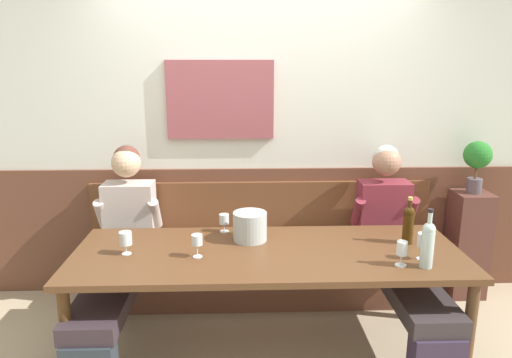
# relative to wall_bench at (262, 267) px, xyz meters

# --- Properties ---
(room_wall_back) EXTENTS (6.80, 0.12, 2.80)m
(room_wall_back) POSITION_rel_wall_bench_xyz_m (-0.00, 0.26, 1.12)
(room_wall_back) COLOR silver
(room_wall_back) RESTS_ON ground
(wood_wainscot_panel) EXTENTS (6.80, 0.03, 1.04)m
(wood_wainscot_panel) POSITION_rel_wall_bench_xyz_m (0.00, 0.21, 0.24)
(wood_wainscot_panel) COLOR brown
(wood_wainscot_panel) RESTS_ON ground
(wall_bench) EXTENTS (2.76, 0.42, 0.94)m
(wall_bench) POSITION_rel_wall_bench_xyz_m (0.00, 0.00, 0.00)
(wall_bench) COLOR brown
(wall_bench) RESTS_ON ground
(dining_table) EXTENTS (2.46, 0.89, 0.72)m
(dining_table) POSITION_rel_wall_bench_xyz_m (0.00, -0.72, 0.37)
(dining_table) COLOR #57351E
(dining_table) RESTS_ON ground
(person_left_seat) EXTENTS (0.48, 1.33, 1.28)m
(person_left_seat) POSITION_rel_wall_bench_xyz_m (-1.02, -0.37, 0.35)
(person_left_seat) COLOR #2A323A
(person_left_seat) RESTS_ON ground
(person_center_left_seat) EXTENTS (0.50, 1.33, 1.27)m
(person_center_left_seat) POSITION_rel_wall_bench_xyz_m (0.95, -0.39, 0.34)
(person_center_left_seat) COLOR #35283F
(person_center_left_seat) RESTS_ON ground
(ice_bucket) EXTENTS (0.23, 0.23, 0.19)m
(ice_bucket) POSITION_rel_wall_bench_xyz_m (-0.11, -0.53, 0.54)
(ice_bucket) COLOR #B1B7B6
(ice_bucket) RESTS_ON dining_table
(wine_bottle_amber_mid) EXTENTS (0.07, 0.07, 0.32)m
(wine_bottle_amber_mid) POSITION_rel_wall_bench_xyz_m (0.93, -0.62, 0.58)
(wine_bottle_amber_mid) COLOR #3C2509
(wine_bottle_amber_mid) RESTS_ON dining_table
(wine_bottle_clear_water) EXTENTS (0.08, 0.08, 0.36)m
(wine_bottle_clear_water) POSITION_rel_wall_bench_xyz_m (0.91, -0.99, 0.59)
(wine_bottle_clear_water) COLOR silver
(wine_bottle_clear_water) RESTS_ON dining_table
(wine_glass_left_end) EXTENTS (0.07, 0.07, 0.13)m
(wine_glass_left_end) POSITION_rel_wall_bench_xyz_m (-0.29, -0.37, 0.53)
(wine_glass_left_end) COLOR silver
(wine_glass_left_end) RESTS_ON dining_table
(wine_glass_center_front) EXTENTS (0.07, 0.07, 0.14)m
(wine_glass_center_front) POSITION_rel_wall_bench_xyz_m (-0.44, -0.80, 0.55)
(wine_glass_center_front) COLOR silver
(wine_glass_center_front) RESTS_ON dining_table
(wine_glass_mid_left) EXTENTS (0.06, 0.06, 0.17)m
(wine_glass_mid_left) POSITION_rel_wall_bench_xyz_m (0.92, -0.88, 0.56)
(wine_glass_mid_left) COLOR silver
(wine_glass_mid_left) RESTS_ON dining_table
(wine_glass_near_bucket) EXTENTS (0.07, 0.07, 0.15)m
(wine_glass_near_bucket) POSITION_rel_wall_bench_xyz_m (0.77, -0.96, 0.54)
(wine_glass_near_bucket) COLOR silver
(wine_glass_near_bucket) RESTS_ON dining_table
(wine_glass_mid_right) EXTENTS (0.08, 0.08, 0.14)m
(wine_glass_mid_right) POSITION_rel_wall_bench_xyz_m (-0.88, -0.74, 0.54)
(wine_glass_mid_right) COLOR silver
(wine_glass_mid_right) RESTS_ON dining_table
(corner_pedestal) EXTENTS (0.28, 0.28, 0.87)m
(corner_pedestal) POSITION_rel_wall_bench_xyz_m (1.68, 0.03, 0.16)
(corner_pedestal) COLOR brown
(corner_pedestal) RESTS_ON ground
(potted_plant) EXTENTS (0.21, 0.21, 0.41)m
(potted_plant) POSITION_rel_wall_bench_xyz_m (1.68, 0.03, 0.86)
(potted_plant) COLOR #58494F
(potted_plant) RESTS_ON corner_pedestal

